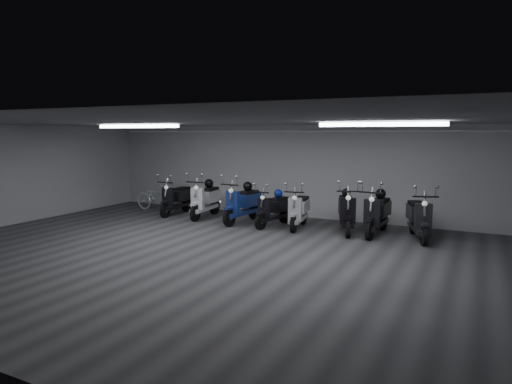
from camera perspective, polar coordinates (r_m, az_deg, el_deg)
The scene contains 21 objects.
floor at distance 9.55m, azimuth -4.50°, elevation -8.21°, with size 14.00×10.00×0.01m, color #343436.
ceiling at distance 9.20m, azimuth -4.68°, elevation 8.89°, with size 14.00×10.00×0.01m, color slate.
back_wall at distance 13.77m, azimuth 6.32°, elevation 2.56°, with size 14.00×0.01×2.80m, color #ABABAE.
left_wall at distance 14.22m, azimuth -29.49°, elevation 1.78°, with size 0.01×10.00×2.80m, color #ABABAE.
fluor_strip_left at distance 11.79m, azimuth -14.73°, elevation 8.05°, with size 2.40×0.18×0.08m, color white.
fluor_strip_right at distance 9.03m, azimuth 15.50°, elevation 8.26°, with size 2.40×0.18×0.08m, color white.
conduit at distance 13.64m, azimuth 6.27°, elevation 7.64°, with size 0.05×0.05×13.60m, color white.
scooter_0 at distance 14.42m, azimuth -10.05°, elevation -0.19°, with size 0.60×1.81×1.35m, color black, non-canonical shape.
scooter_2 at distance 13.78m, azimuth -6.46°, elevation -0.31°, with size 0.64×1.92×1.43m, color silver, non-canonical shape.
scooter_4 at distance 12.91m, azimuth -1.72°, elevation -0.75°, with size 0.65×1.94×1.45m, color navy, non-canonical shape.
scooter_5 at distance 12.41m, azimuth 2.20°, elevation -1.53°, with size 0.56×1.69×1.26m, color black, non-canonical shape.
scooter_6 at distance 12.22m, azimuth 5.46°, elevation -1.56°, with size 0.59×1.77×1.32m, color #B4B3B7, non-canonical shape.
scooter_7 at distance 11.91m, azimuth 11.39°, elevation -1.63°, with size 0.64×1.93×1.44m, color black, non-canonical shape.
scooter_8 at distance 11.74m, azimuth 15.11°, elevation -1.85°, with size 0.65×1.94×1.44m, color black, non-canonical shape.
scooter_9 at distance 11.57m, azimuth 19.92°, elevation -2.26°, with size 0.63×1.90×1.41m, color black, non-canonical shape.
bicycle at distance 15.15m, azimuth -12.45°, elevation -0.30°, with size 0.62×1.75×1.13m, color silver.
helmet_0 at distance 11.96m, azimuth 15.49°, elevation -0.22°, with size 0.27×0.27×0.27m, color black.
helmet_1 at distance 13.97m, azimuth -5.97°, elevation 1.09°, with size 0.28×0.28×0.28m, color black.
helmet_2 at distance 13.09m, azimuth -1.07°, elevation 0.73°, with size 0.27×0.27×0.27m, color black.
helmet_3 at distance 12.56m, azimuth 2.85°, elevation -0.18°, with size 0.24×0.24×0.24m, color navy.
helmet_4 at distance 12.13m, azimuth 11.34°, elevation -0.09°, with size 0.23×0.23×0.23m, color black.
Camera 1 is at (4.79, -7.85, 2.58)m, focal length 31.63 mm.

